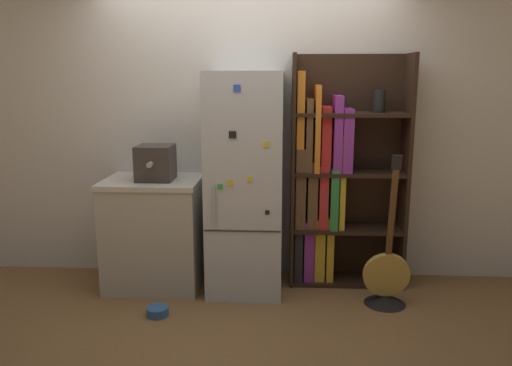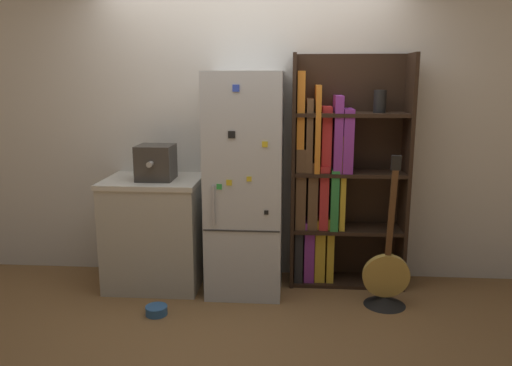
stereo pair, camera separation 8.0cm
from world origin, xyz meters
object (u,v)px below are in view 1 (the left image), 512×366
Objects in this scene: bookshelf at (332,180)px; espresso_machine at (155,163)px; pet_bowl at (158,311)px; guitar at (386,283)px; refrigerator at (245,184)px.

bookshelf is 1.47m from espresso_machine.
pet_bowl is at bearing -78.50° from espresso_machine.
bookshelf reaches higher than espresso_machine.
guitar is at bearing 9.52° from pet_bowl.
refrigerator is at bearing -165.64° from bookshelf.
bookshelf is at bearing 29.34° from pet_bowl.
pet_bowl is (-0.62, -0.57, -0.86)m from refrigerator.
espresso_machine is at bearing -171.84° from bookshelf.
bookshelf reaches higher than guitar.
espresso_machine is (-1.45, -0.21, 0.17)m from bookshelf.
espresso_machine is at bearing 172.18° from guitar.
refrigerator is 1.36m from guitar.
refrigerator reaches higher than guitar.
pet_bowl is at bearing -137.42° from refrigerator.
bookshelf is at bearing 130.71° from guitar.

